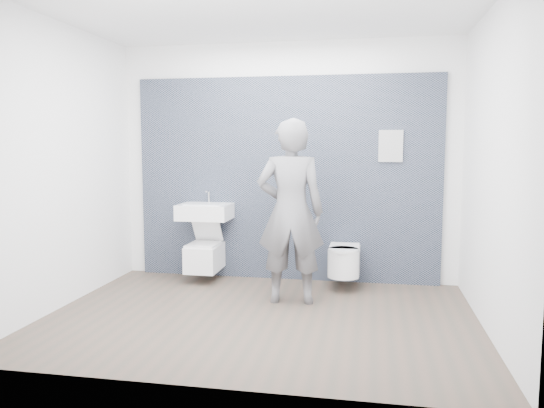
% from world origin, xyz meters
% --- Properties ---
extents(ground, '(4.00, 4.00, 0.00)m').
position_xyz_m(ground, '(0.00, 0.00, 0.00)').
color(ground, '#4F3F35').
rests_on(ground, ground).
extents(room_shell, '(4.00, 4.00, 4.00)m').
position_xyz_m(room_shell, '(0.00, 0.00, 1.74)').
color(room_shell, white).
rests_on(room_shell, ground).
extents(tile_wall, '(3.60, 0.06, 2.40)m').
position_xyz_m(tile_wall, '(0.00, 1.47, 0.00)').
color(tile_wall, black).
rests_on(tile_wall, ground).
extents(washbasin, '(0.60, 0.45, 0.45)m').
position_xyz_m(washbasin, '(-0.92, 1.21, 0.83)').
color(washbasin, white).
rests_on(washbasin, ground).
extents(toilet_square, '(0.36, 0.52, 0.65)m').
position_xyz_m(toilet_square, '(-0.92, 1.18, 0.30)').
color(toilet_square, white).
rests_on(toilet_square, ground).
extents(toilet_rounded, '(0.35, 0.59, 0.32)m').
position_xyz_m(toilet_rounded, '(0.72, 1.14, 0.32)').
color(toilet_rounded, white).
rests_on(toilet_rounded, ground).
extents(info_placard, '(0.27, 0.03, 0.36)m').
position_xyz_m(info_placard, '(1.21, 1.43, 0.00)').
color(info_placard, silver).
rests_on(info_placard, ground).
extents(visitor, '(0.73, 0.52, 1.87)m').
position_xyz_m(visitor, '(0.21, 0.52, 0.93)').
color(visitor, slate).
rests_on(visitor, ground).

